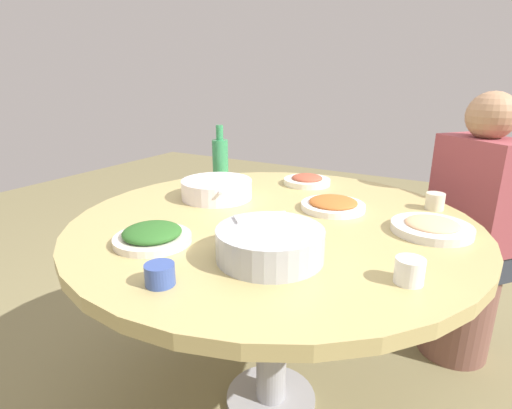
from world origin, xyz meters
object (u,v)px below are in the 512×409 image
Objects in this scene: dish_noodles at (432,227)px; tea_cup_near at (160,274)px; dish_stirfry at (307,180)px; dish_greens at (152,235)px; diner_left at (477,200)px; round_dining_table at (273,243)px; tea_cup_far at (410,271)px; tea_cup_side at (435,201)px; green_bottle at (220,159)px; soup_bowl at (217,189)px; rice_bowl at (270,243)px; stool_for_diner_left at (457,310)px; dish_tofu_braise at (333,204)px.

dish_noodles is 0.83m from tea_cup_near.
dish_noodles is 0.65m from dish_stirfry.
diner_left is (0.80, 1.07, -0.06)m from dish_greens.
diner_left is (0.59, 0.71, 0.06)m from round_dining_table.
round_dining_table is 19.25× the size of tea_cup_near.
tea_cup_far is 1.05× the size of tea_cup_side.
green_bottle is 3.60× the size of tea_cup_near.
dish_greens reaches higher than tea_cup_near.
soup_bowl is 0.47m from dish_greens.
dish_noodles is 0.84m from dish_greens.
green_bottle is (-0.14, 0.23, 0.07)m from soup_bowl.
rice_bowl is at bearing -64.25° from round_dining_table.
tea_cup_side is at bearing 2.75° from green_bottle.
rice_bowl is 0.35m from tea_cup_far.
soup_bowl is at bearing 114.29° from tea_cup_near.
green_bottle reaches higher than stool_for_diner_left.
tea_cup_near is (0.43, -0.86, -0.08)m from green_bottle.
diner_left is at bearing 20.13° from green_bottle.
tea_cup_side reaches higher than round_dining_table.
dish_stirfry reaches higher than stool_for_diner_left.
dish_stirfry is 1.00m from tea_cup_near.
dish_stirfry is 0.27× the size of diner_left.
dish_tofu_braise is 0.74m from tea_cup_near.
rice_bowl reaches higher than soup_bowl.
dish_greens reaches higher than dish_tofu_braise.
green_bottle is 1.11m from diner_left.
dish_stirfry is 0.54m from tea_cup_side.
tea_cup_near reaches higher than dish_tofu_braise.
stool_for_diner_left is (0.61, 1.24, -0.59)m from tea_cup_near.
soup_bowl reaches higher than stool_for_diner_left.
tea_cup_far is at bearing -96.75° from diner_left.
stool_for_diner_left is (0.59, 0.71, -0.47)m from round_dining_table.
tea_cup_near reaches higher than dish_stirfry.
soup_bowl is 1.34× the size of dish_stirfry.
dish_tofu_braise is 0.35m from dish_stirfry.
dish_tofu_braise is (0.14, 0.19, 0.11)m from round_dining_table.
dish_tofu_braise is 1.02× the size of dish_greens.
tea_cup_near is 1.02m from tea_cup_side.
tea_cup_far is (0.34, -0.43, 0.01)m from dish_tofu_braise.
dish_greens is 0.53× the size of stool_for_diner_left.
soup_bowl is 0.43m from dish_stirfry.
dish_tofu_braise is (0.44, 0.09, -0.02)m from soup_bowl.
tea_cup_far is (0.48, -0.24, 0.12)m from round_dining_table.
diner_left reaches higher than dish_stirfry.
dish_stirfry reaches higher than dish_tofu_braise.
dish_noodles is 0.57× the size of stool_for_diner_left.
dish_tofu_braise is 0.54× the size of stool_for_diner_left.
tea_cup_far is (0.78, -0.33, -0.00)m from soup_bowl.
round_dining_table is 6.59× the size of dish_stirfry.
tea_cup_near is 0.58m from tea_cup_far.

